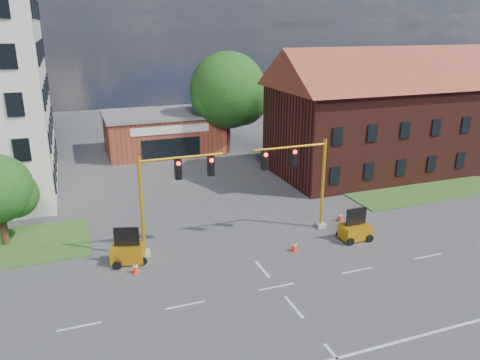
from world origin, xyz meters
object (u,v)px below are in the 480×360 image
(signal_mast_west, at_px, (169,191))
(trailer_east, at_px, (355,230))
(signal_mast_east, at_px, (301,175))
(pickup_white, at_px, (328,169))
(trailer_west, at_px, (128,252))

(signal_mast_west, bearing_deg, trailer_east, -12.20)
(signal_mast_east, relative_size, trailer_east, 2.98)
(signal_mast_east, bearing_deg, trailer_east, -42.08)
(signal_mast_east, xyz_separation_m, pickup_white, (7.73, 9.50, -3.15))
(signal_mast_west, xyz_separation_m, trailer_west, (-2.69, -0.52, -3.26))
(signal_mast_west, relative_size, trailer_east, 2.98)
(signal_mast_east, distance_m, pickup_white, 12.65)
(signal_mast_east, distance_m, trailer_west, 11.87)
(signal_mast_west, bearing_deg, pickup_white, 30.03)
(signal_mast_west, distance_m, signal_mast_east, 8.71)
(signal_mast_east, height_order, trailer_west, signal_mast_east)
(trailer_west, distance_m, trailer_east, 14.28)
(pickup_white, bearing_deg, signal_mast_west, 111.11)
(signal_mast_west, bearing_deg, signal_mast_east, 0.00)
(signal_mast_west, height_order, signal_mast_east, same)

